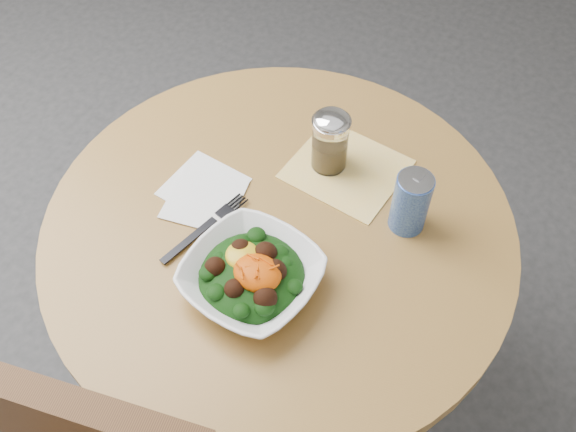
% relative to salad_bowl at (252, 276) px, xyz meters
% --- Properties ---
extents(ground, '(6.00, 6.00, 0.00)m').
position_rel_salad_bowl_xyz_m(ground, '(-0.02, 0.14, -0.78)').
color(ground, '#2F2E31').
rests_on(ground, ground).
extents(table, '(0.90, 0.90, 0.75)m').
position_rel_salad_bowl_xyz_m(table, '(-0.02, 0.14, -0.23)').
color(table, black).
rests_on(table, ground).
extents(cloth_napkin, '(0.24, 0.22, 0.00)m').
position_rel_salad_bowl_xyz_m(cloth_napkin, '(0.03, 0.32, -0.03)').
color(cloth_napkin, '#FCAE0D').
rests_on(cloth_napkin, table).
extents(paper_napkins, '(0.18, 0.18, 0.00)m').
position_rel_salad_bowl_xyz_m(paper_napkins, '(-0.19, 0.14, -0.03)').
color(paper_napkins, white).
rests_on(paper_napkins, table).
extents(salad_bowl, '(0.26, 0.26, 0.09)m').
position_rel_salad_bowl_xyz_m(salad_bowl, '(0.00, 0.00, 0.00)').
color(salad_bowl, white).
rests_on(salad_bowl, table).
extents(fork, '(0.07, 0.21, 0.00)m').
position_rel_salad_bowl_xyz_m(fork, '(-0.14, 0.07, -0.03)').
color(fork, black).
rests_on(fork, table).
extents(spice_shaker, '(0.08, 0.08, 0.14)m').
position_rel_salad_bowl_xyz_m(spice_shaker, '(-0.01, 0.32, 0.04)').
color(spice_shaker, silver).
rests_on(spice_shaker, table).
extents(beverage_can, '(0.07, 0.07, 0.13)m').
position_rel_salad_bowl_xyz_m(beverage_can, '(0.19, 0.25, 0.03)').
color(beverage_can, navy).
rests_on(beverage_can, table).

